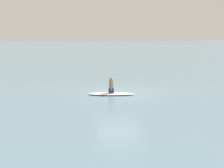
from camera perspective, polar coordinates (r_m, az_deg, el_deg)
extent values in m
plane|color=slate|center=(16.91, 1.37, -1.84)|extent=(400.00, 400.00, 0.00)
ellipsoid|color=silver|center=(16.41, -0.15, -1.98)|extent=(0.94, 2.71, 0.12)
cube|color=navy|center=(16.37, -0.15, -1.28)|extent=(0.27, 0.32, 0.29)
cylinder|color=#9E7051|center=(16.31, -0.15, -0.03)|extent=(0.28, 0.28, 0.48)
sphere|color=#9E7051|center=(16.26, -0.15, 1.09)|extent=(0.19, 0.19, 0.19)
cylinder|color=#9E7051|center=(16.48, -0.14, -0.15)|extent=(0.08, 0.08, 0.52)
cylinder|color=#9E7051|center=(16.16, -0.15, -0.34)|extent=(0.08, 0.08, 0.52)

